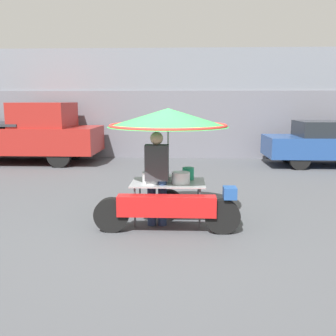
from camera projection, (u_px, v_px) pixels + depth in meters
name	position (u px, v px, depth m)	size (l,w,h in m)	color
ground_plane	(161.00, 231.00, 5.96)	(36.00, 36.00, 0.00)	#4C4F54
shopfront_building	(175.00, 104.00, 14.27)	(28.00, 2.06, 3.87)	gray
vendor_motorcycle_cart	(168.00, 134.00, 6.13)	(2.30, 2.00, 1.93)	black
vendor_person	(157.00, 174.00, 6.10)	(0.38, 0.22, 1.56)	navy
pickup_truck	(24.00, 134.00, 12.40)	(5.20, 1.97, 1.99)	black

